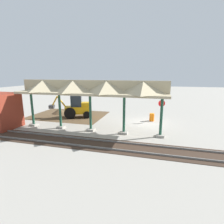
# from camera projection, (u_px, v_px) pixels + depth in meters

# --- Properties ---
(ground_plane) EXTENTS (120.00, 120.00, 0.00)m
(ground_plane) POSITION_uv_depth(u_px,v_px,m) (147.00, 123.00, 19.79)
(ground_plane) COLOR #9E998E
(dirt_work_zone) EXTENTS (9.58, 7.00, 0.01)m
(dirt_work_zone) POSITION_uv_depth(u_px,v_px,m) (69.00, 115.00, 23.45)
(dirt_work_zone) COLOR brown
(dirt_work_zone) RESTS_ON ground
(platform_canopy) EXTENTS (14.35, 3.20, 4.90)m
(platform_canopy) POSITION_uv_depth(u_px,v_px,m) (90.00, 88.00, 16.27)
(platform_canopy) COLOR #9E998E
(platform_canopy) RESTS_ON ground
(rail_tracks) EXTENTS (60.00, 2.58, 0.15)m
(rail_tracks) POSITION_uv_depth(u_px,v_px,m) (140.00, 149.00, 12.94)
(rail_tracks) COLOR slate
(rail_tracks) RESTS_ON ground
(stop_sign) EXTENTS (0.75, 0.16, 2.55)m
(stop_sign) POSITION_uv_depth(u_px,v_px,m) (162.00, 106.00, 19.87)
(stop_sign) COLOR gray
(stop_sign) RESTS_ON ground
(backhoe) EXTENTS (5.22, 2.83, 2.82)m
(backhoe) POSITION_uv_depth(u_px,v_px,m) (77.00, 108.00, 22.09)
(backhoe) COLOR orange
(backhoe) RESTS_ON ground
(dirt_mound) EXTENTS (4.07, 4.07, 1.40)m
(dirt_mound) POSITION_uv_depth(u_px,v_px,m) (59.00, 113.00, 24.53)
(dirt_mound) COLOR brown
(dirt_mound) RESTS_ON ground
(traffic_barrel) EXTENTS (0.56, 0.56, 0.90)m
(traffic_barrel) POSITION_uv_depth(u_px,v_px,m) (152.00, 117.00, 20.53)
(traffic_barrel) COLOR orange
(traffic_barrel) RESTS_ON ground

